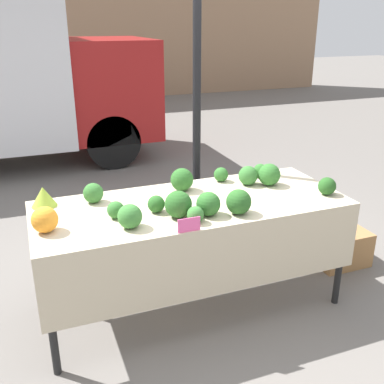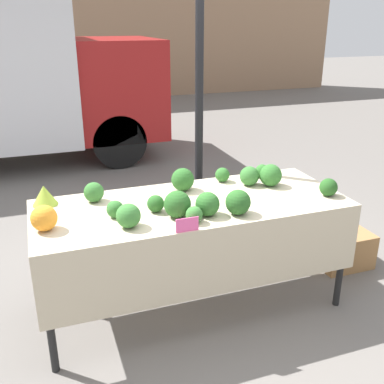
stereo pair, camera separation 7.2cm
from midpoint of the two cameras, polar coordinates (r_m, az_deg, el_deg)
The scene contains 22 objects.
ground_plane at distance 3.62m, azimuth -0.59°, elevation -13.96°, with size 40.00×40.00×0.00m, color slate.
building_facade at distance 12.98m, azimuth -17.78°, elevation 22.03°, with size 16.00×0.60×4.99m.
tent_pole at distance 3.89m, azimuth 0.06°, elevation 8.73°, with size 0.07×0.07×2.50m.
market_table at distance 3.19m, azimuth -0.20°, elevation -3.41°, with size 2.23×0.89×0.86m.
orange_cauliflower at distance 2.90m, azimuth -18.88°, elevation -3.34°, with size 0.16×0.16×0.16m.
romanesco_head at distance 3.30m, azimuth -18.94°, elevation -0.56°, with size 0.18×0.18×0.14m.
broccoli_head_0 at distance 2.83m, azimuth -8.63°, elevation -3.08°, with size 0.16×0.16×0.16m.
broccoli_head_1 at distance 2.87m, azimuth -0.29°, elevation -2.90°, with size 0.11×0.11×0.11m.
broccoli_head_2 at distance 3.04m, azimuth -5.25°, elevation -1.52°, with size 0.12×0.12×0.12m.
broccoli_head_3 at distance 3.01m, azimuth 5.26°, elevation -1.25°, with size 0.17×0.17×0.17m.
broccoli_head_4 at distance 3.74m, azimuth 8.12°, elevation 2.69°, with size 0.11×0.11×0.11m.
broccoli_head_5 at distance 3.41m, azimuth -1.89°, elevation 1.58°, with size 0.17×0.17×0.17m.
broccoli_head_6 at distance 3.56m, azimuth 9.21°, elevation 2.19°, with size 0.17×0.17×0.17m.
broccoli_head_7 at distance 2.97m, azimuth 1.39°, elevation -1.52°, with size 0.16×0.16×0.16m.
broccoli_head_8 at distance 3.47m, azimuth 16.20°, elevation 0.72°, with size 0.13×0.13×0.13m.
broccoli_head_9 at distance 2.99m, azimuth -10.34°, elevation -2.25°, with size 0.12×0.12×0.12m.
broccoli_head_10 at distance 3.61m, azimuth 3.13°, elevation 2.23°, with size 0.12×0.12×0.12m.
broccoli_head_11 at distance 3.27m, azimuth -13.05°, elevation -0.13°, with size 0.14×0.14×0.14m.
broccoli_head_12 at distance 2.94m, azimuth -2.45°, elevation -1.58°, with size 0.18×0.18×0.18m.
broccoli_head_13 at distance 3.55m, azimuth 6.56°, elevation 2.09°, with size 0.15×0.15×0.15m.
price_sign at distance 2.76m, azimuth -1.13°, elevation -4.19°, with size 0.15×0.01×0.09m.
produce_crate at distance 4.28m, azimuth 17.93°, elevation -6.74°, with size 0.46×0.33×0.31m.
Camera 1 is at (-1.06, -2.77, 2.08)m, focal length 42.00 mm.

